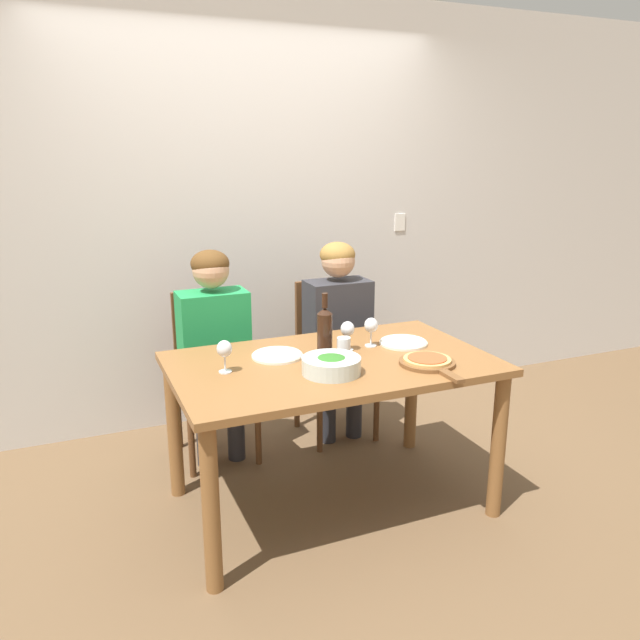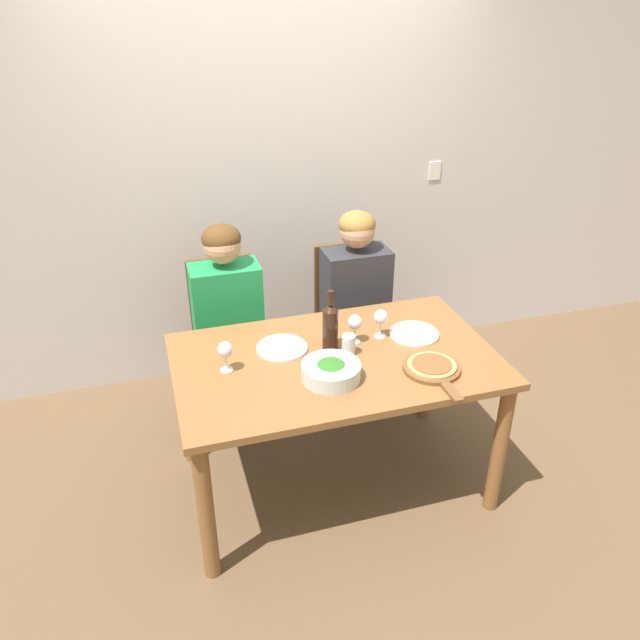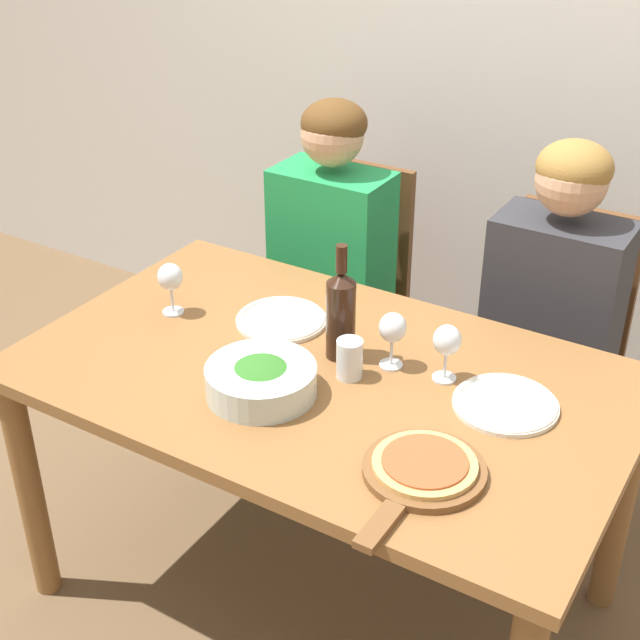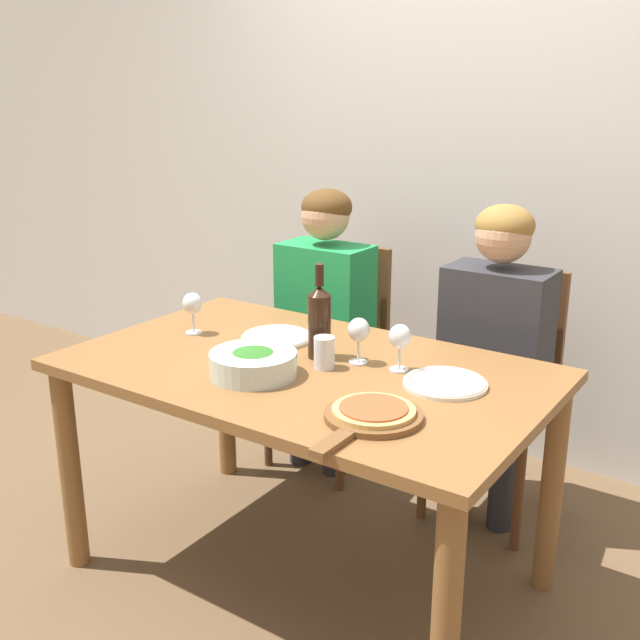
{
  "view_description": "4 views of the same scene",
  "coord_description": "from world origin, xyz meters",
  "px_view_note": "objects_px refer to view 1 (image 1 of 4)",
  "views": [
    {
      "loc": [
        -1.16,
        -2.58,
        1.75
      ],
      "look_at": [
        -0.04,
        0.06,
        0.97
      ],
      "focal_mm": 35.0,
      "sensor_mm": 36.0,
      "label": 1
    },
    {
      "loc": [
        -0.8,
        -2.38,
        2.35
      ],
      "look_at": [
        -0.04,
        0.12,
        0.92
      ],
      "focal_mm": 35.0,
      "sensor_mm": 36.0,
      "label": 2
    },
    {
      "loc": [
        0.97,
        -1.6,
        1.99
      ],
      "look_at": [
        -0.05,
        0.07,
        0.87
      ],
      "focal_mm": 50.0,
      "sensor_mm": 36.0,
      "label": 3
    },
    {
      "loc": [
        1.3,
        -1.81,
        1.61
      ],
      "look_at": [
        0.03,
        0.04,
        0.92
      ],
      "focal_mm": 42.0,
      "sensor_mm": 36.0,
      "label": 4
    }
  ],
  "objects_px": {
    "person_woman": "(215,337)",
    "dinner_plate_right": "(403,342)",
    "wine_glass_centre": "(348,330)",
    "wine_glass_left": "(224,350)",
    "chair_right": "(331,353)",
    "wine_glass_right": "(371,327)",
    "pizza_on_board": "(428,362)",
    "water_tumbler": "(344,348)",
    "chair_left": "(212,369)",
    "person_man": "(339,323)",
    "dinner_plate_left": "(277,355)",
    "broccoli_bowl": "(331,365)",
    "wine_bottle": "(325,330)"
  },
  "relations": [
    {
      "from": "dinner_plate_left",
      "to": "wine_glass_centre",
      "type": "distance_m",
      "value": 0.37
    },
    {
      "from": "person_man",
      "to": "wine_glass_centre",
      "type": "height_order",
      "value": "person_man"
    },
    {
      "from": "wine_glass_left",
      "to": "wine_glass_centre",
      "type": "height_order",
      "value": "same"
    },
    {
      "from": "wine_glass_centre",
      "to": "chair_right",
      "type": "bearing_deg",
      "value": 72.37
    },
    {
      "from": "person_man",
      "to": "pizza_on_board",
      "type": "bearing_deg",
      "value": -88.16
    },
    {
      "from": "wine_glass_right",
      "to": "pizza_on_board",
      "type": "bearing_deg",
      "value": -72.43
    },
    {
      "from": "broccoli_bowl",
      "to": "wine_glass_centre",
      "type": "xyz_separation_m",
      "value": [
        0.21,
        0.27,
        0.07
      ]
    },
    {
      "from": "person_woman",
      "to": "dinner_plate_left",
      "type": "relative_size",
      "value": 4.92
    },
    {
      "from": "wine_glass_centre",
      "to": "water_tumbler",
      "type": "bearing_deg",
      "value": -124.26
    },
    {
      "from": "broccoli_bowl",
      "to": "wine_glass_right",
      "type": "height_order",
      "value": "wine_glass_right"
    },
    {
      "from": "wine_glass_right",
      "to": "wine_glass_centre",
      "type": "distance_m",
      "value": 0.14
    },
    {
      "from": "pizza_on_board",
      "to": "person_woman",
      "type": "bearing_deg",
      "value": 130.1
    },
    {
      "from": "dinner_plate_left",
      "to": "wine_glass_right",
      "type": "relative_size",
      "value": 1.65
    },
    {
      "from": "chair_left",
      "to": "dinner_plate_left",
      "type": "distance_m",
      "value": 0.74
    },
    {
      "from": "dinner_plate_right",
      "to": "wine_glass_right",
      "type": "height_order",
      "value": "wine_glass_right"
    },
    {
      "from": "wine_bottle",
      "to": "wine_glass_left",
      "type": "height_order",
      "value": "wine_bottle"
    },
    {
      "from": "broccoli_bowl",
      "to": "water_tumbler",
      "type": "xyz_separation_m",
      "value": [
        0.14,
        0.18,
        0.01
      ]
    },
    {
      "from": "person_woman",
      "to": "wine_glass_left",
      "type": "distance_m",
      "value": 0.69
    },
    {
      "from": "dinner_plate_right",
      "to": "wine_glass_centre",
      "type": "xyz_separation_m",
      "value": [
        -0.31,
        0.02,
        0.1
      ]
    },
    {
      "from": "dinner_plate_left",
      "to": "wine_glass_left",
      "type": "distance_m",
      "value": 0.32
    },
    {
      "from": "dinner_plate_right",
      "to": "wine_glass_left",
      "type": "relative_size",
      "value": 1.65
    },
    {
      "from": "wine_bottle",
      "to": "wine_glass_centre",
      "type": "height_order",
      "value": "wine_bottle"
    },
    {
      "from": "dinner_plate_right",
      "to": "wine_glass_left",
      "type": "height_order",
      "value": "wine_glass_left"
    },
    {
      "from": "person_man",
      "to": "wine_glass_left",
      "type": "bearing_deg",
      "value": -142.68
    },
    {
      "from": "person_man",
      "to": "dinner_plate_left",
      "type": "xyz_separation_m",
      "value": [
        -0.58,
        -0.55,
        0.04
      ]
    },
    {
      "from": "dinner_plate_left",
      "to": "wine_bottle",
      "type": "bearing_deg",
      "value": -15.65
    },
    {
      "from": "pizza_on_board",
      "to": "wine_glass_right",
      "type": "distance_m",
      "value": 0.39
    },
    {
      "from": "wine_glass_centre",
      "to": "pizza_on_board",
      "type": "bearing_deg",
      "value": -53.81
    },
    {
      "from": "dinner_plate_right",
      "to": "wine_glass_left",
      "type": "xyz_separation_m",
      "value": [
        -0.96,
        -0.05,
        0.1
      ]
    },
    {
      "from": "person_woman",
      "to": "pizza_on_board",
      "type": "height_order",
      "value": "person_woman"
    },
    {
      "from": "chair_left",
      "to": "pizza_on_board",
      "type": "distance_m",
      "value": 1.35
    },
    {
      "from": "water_tumbler",
      "to": "broccoli_bowl",
      "type": "bearing_deg",
      "value": -129.23
    },
    {
      "from": "chair_right",
      "to": "wine_glass_centre",
      "type": "height_order",
      "value": "chair_right"
    },
    {
      "from": "dinner_plate_right",
      "to": "water_tumbler",
      "type": "distance_m",
      "value": 0.39
    },
    {
      "from": "chair_left",
      "to": "person_man",
      "type": "bearing_deg",
      "value": -8.59
    },
    {
      "from": "chair_right",
      "to": "dinner_plate_right",
      "type": "distance_m",
      "value": 0.78
    },
    {
      "from": "person_man",
      "to": "water_tumbler",
      "type": "height_order",
      "value": "person_man"
    },
    {
      "from": "wine_bottle",
      "to": "broccoli_bowl",
      "type": "relative_size",
      "value": 1.16
    },
    {
      "from": "wine_glass_right",
      "to": "chair_right",
      "type": "bearing_deg",
      "value": 83.02
    },
    {
      "from": "wine_glass_right",
      "to": "water_tumbler",
      "type": "bearing_deg",
      "value": -151.56
    },
    {
      "from": "wine_glass_left",
      "to": "chair_right",
      "type": "bearing_deg",
      "value": 41.8
    },
    {
      "from": "broccoli_bowl",
      "to": "chair_left",
      "type": "bearing_deg",
      "value": 108.51
    },
    {
      "from": "chair_right",
      "to": "dinner_plate_right",
      "type": "height_order",
      "value": "chair_right"
    },
    {
      "from": "person_man",
      "to": "wine_glass_centre",
      "type": "bearing_deg",
      "value": -110.79
    },
    {
      "from": "water_tumbler",
      "to": "chair_left",
      "type": "bearing_deg",
      "value": 120.37
    },
    {
      "from": "wine_bottle",
      "to": "broccoli_bowl",
      "type": "distance_m",
      "value": 0.27
    },
    {
      "from": "wine_glass_left",
      "to": "wine_glass_centre",
      "type": "xyz_separation_m",
      "value": [
        0.65,
        0.07,
        0.0
      ]
    },
    {
      "from": "person_woman",
      "to": "dinner_plate_right",
      "type": "bearing_deg",
      "value": -35.72
    },
    {
      "from": "dinner_plate_left",
      "to": "wine_glass_left",
      "type": "height_order",
      "value": "wine_glass_left"
    },
    {
      "from": "person_man",
      "to": "pizza_on_board",
      "type": "xyz_separation_m",
      "value": [
        0.03,
        -0.94,
        0.05
      ]
    }
  ]
}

